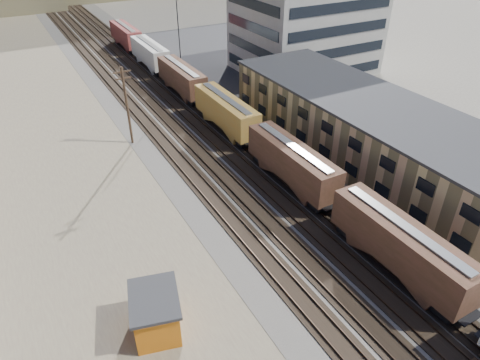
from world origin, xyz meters
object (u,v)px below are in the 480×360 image
utility_pole_north (127,104)px  parked_car_blue (297,82)px  freight_train (255,134)px  maintenance_shed (156,313)px

utility_pole_north → parked_car_blue: bearing=11.8°
freight_train → maintenance_shed: size_ratio=23.27×
maintenance_shed → parked_car_blue: 51.75m
maintenance_shed → parked_car_blue: bearing=43.2°
maintenance_shed → parked_car_blue: size_ratio=1.03×
maintenance_shed → parked_car_blue: (37.71, 35.43, -0.96)m
utility_pole_north → maintenance_shed: 30.12m
utility_pole_north → parked_car_blue: 31.55m
utility_pole_north → freight_train: bearing=-39.9°
freight_train → utility_pole_north: size_ratio=11.97×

